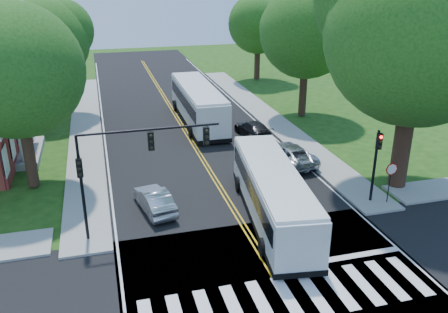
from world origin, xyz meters
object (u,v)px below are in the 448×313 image
object	(u,v)px
bus_follow	(198,103)
suv	(289,154)
signal_nw	(128,158)
signal_ne	(376,157)
bus_lead	(272,193)
hatchback	(154,200)
dark_sedan	(253,129)

from	to	relation	value
bus_follow	suv	bearing A→B (deg)	111.01
signal_nw	signal_ne	bearing A→B (deg)	0.05
signal_ne	bus_lead	size ratio (longest dim) A/B	0.37
bus_follow	bus_lead	bearing A→B (deg)	91.05
signal_ne	signal_nw	bearing A→B (deg)	-179.95
signal_nw	bus_follow	size ratio (longest dim) A/B	0.55
hatchback	suv	world-z (taller)	suv
hatchback	dark_sedan	size ratio (longest dim) A/B	0.90
signal_ne	bus_lead	xyz separation A→B (m)	(-6.44, -0.27, -1.36)
signal_nw	suv	distance (m)	14.12
bus_follow	hatchback	distance (m)	17.09
suv	dark_sedan	xyz separation A→B (m)	(-0.63, 6.21, -0.06)
suv	bus_lead	bearing A→B (deg)	53.94
bus_lead	bus_follow	distance (m)	18.61
bus_lead	hatchback	world-z (taller)	bus_lead
signal_nw	dark_sedan	bearing A→B (deg)	50.25
signal_ne	suv	size ratio (longest dim) A/B	0.85
signal_ne	dark_sedan	distance (m)	13.79
signal_ne	dark_sedan	bearing A→B (deg)	102.79
bus_lead	dark_sedan	size ratio (longest dim) A/B	2.59
bus_lead	bus_follow	world-z (taller)	bus_follow
signal_ne	dark_sedan	size ratio (longest dim) A/B	0.96
signal_nw	bus_follow	xyz separation A→B (m)	(7.50, 18.35, -2.60)
bus_lead	hatchback	distance (m)	6.81
hatchback	bus_follow	bearing A→B (deg)	-121.61
signal_nw	bus_follow	bearing A→B (deg)	67.78
signal_nw	hatchback	xyz separation A→B (m)	(1.42, 2.41, -3.69)
signal_ne	bus_lead	distance (m)	6.59
signal_nw	bus_lead	size ratio (longest dim) A/B	0.60
bus_lead	suv	distance (m)	8.42
hatchback	signal_nw	bearing A→B (deg)	48.85
signal_ne	dark_sedan	xyz separation A→B (m)	(-3.01, 13.27, -2.29)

